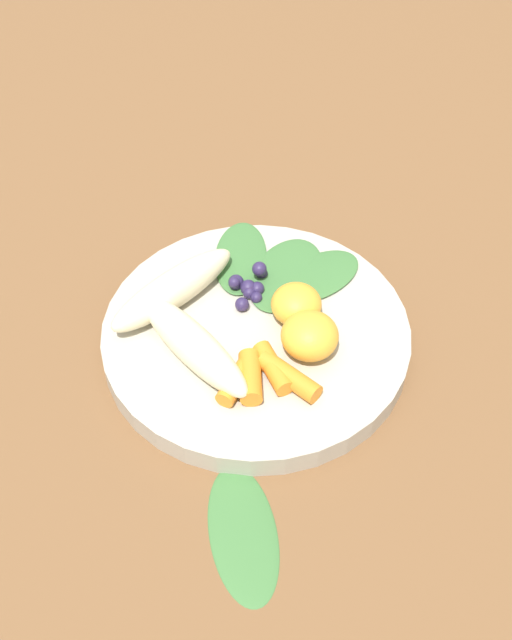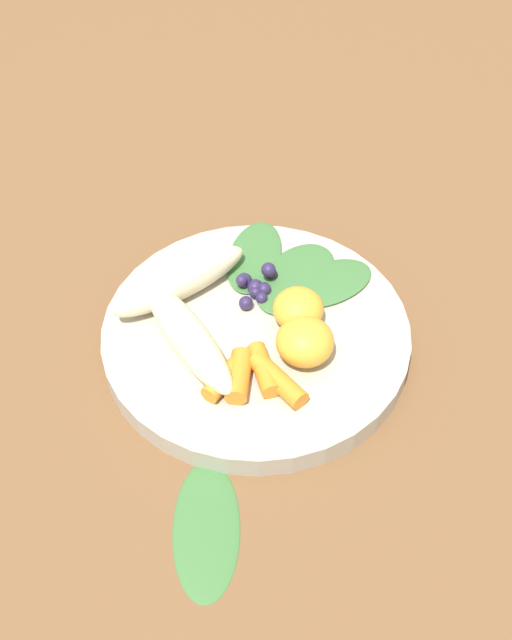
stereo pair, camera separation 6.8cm
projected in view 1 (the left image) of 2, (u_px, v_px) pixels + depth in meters
name	position (u px, v px, depth m)	size (l,w,h in m)	color
ground_plane	(256.00, 344.00, 0.70)	(2.40, 2.40, 0.00)	brown
bowl	(256.00, 336.00, 0.69)	(0.27, 0.27, 0.02)	#B2AD9E
banana_peeled_left	(194.00, 345.00, 0.65)	(0.14, 0.03, 0.03)	beige
banana_peeled_right	(173.00, 289.00, 0.69)	(0.14, 0.03, 0.03)	beige
orange_segment_near	(296.00, 304.00, 0.68)	(0.05, 0.05, 0.03)	#F4A833
orange_segment_far	(310.00, 336.00, 0.65)	(0.05, 0.05, 0.04)	#F4A833
carrot_front	(236.00, 381.00, 0.64)	(0.02, 0.02, 0.05)	orange
carrot_mid_left	(250.00, 377.00, 0.64)	(0.02, 0.02, 0.05)	orange
carrot_mid_right	(273.00, 368.00, 0.64)	(0.02, 0.02, 0.05)	orange
carrot_rear	(289.00, 377.00, 0.64)	(0.02, 0.02, 0.06)	orange
blueberry_pile	(250.00, 286.00, 0.71)	(0.04, 0.05, 0.02)	#2D234C
kale_leaf_left	(318.00, 276.00, 0.73)	(0.09, 0.05, 0.01)	#3D7038
kale_leaf_right	(286.00, 274.00, 0.73)	(0.10, 0.06, 0.01)	#3D7038
kale_leaf_rear	(244.00, 257.00, 0.74)	(0.10, 0.05, 0.01)	#3D7038
kale_leaf_stray	(243.00, 532.00, 0.58)	(0.12, 0.05, 0.01)	#3D7038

